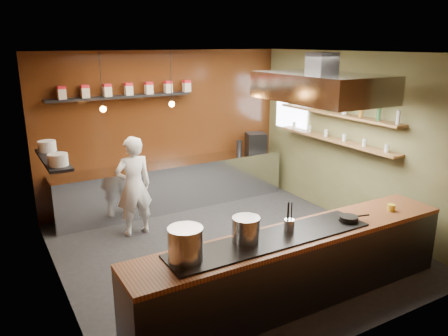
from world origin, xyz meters
TOP-DOWN VIEW (x-y plane):
  - floor at (0.00, 0.00)m, footprint 5.00×5.00m
  - back_wall at (0.00, 2.50)m, footprint 5.00×0.00m
  - left_wall at (-2.50, 0.00)m, footprint 0.00×5.00m
  - right_wall at (2.50, 0.00)m, footprint 0.00×5.00m
  - ceiling at (0.00, 0.00)m, footprint 5.00×5.00m
  - window_pane at (2.45, 1.70)m, footprint 0.00×1.00m
  - prep_counter at (0.00, 2.17)m, footprint 4.60×0.65m
  - pass_counter at (-0.00, -1.60)m, footprint 4.40×0.72m
  - tin_shelf at (-0.90, 2.36)m, footprint 2.60×0.26m
  - plate_shelf at (-2.34, 1.00)m, footprint 0.30×1.40m
  - bottle_shelf_upper at (2.34, 0.30)m, footprint 0.26×2.80m
  - bottle_shelf_lower at (2.34, 0.30)m, footprint 0.26×2.80m
  - extractor_hood at (1.30, -0.40)m, footprint 1.20×2.00m
  - pendant_left at (-1.40, 1.70)m, footprint 0.10×0.10m
  - pendant_right at (-0.20, 1.70)m, footprint 0.10×0.10m
  - storage_tins at (-0.75, 2.36)m, footprint 2.43×0.13m
  - plate_stacks at (-2.34, 1.00)m, footprint 0.26×1.16m
  - bottles at (2.34, 0.30)m, footprint 0.06×2.66m
  - wine_glasses at (2.34, 0.30)m, footprint 0.07×2.37m
  - stockpot_large at (-1.49, -1.57)m, footprint 0.47×0.47m
  - stockpot_small at (-0.72, -1.53)m, footprint 0.39×0.39m
  - utensil_crock at (-0.12, -1.56)m, footprint 0.17×0.17m
  - frying_pan at (0.77, -1.67)m, footprint 0.42×0.25m
  - butter_jar at (1.56, -1.67)m, footprint 0.12×0.12m
  - espresso_machine at (1.88, 2.14)m, footprint 0.50×0.48m
  - chef at (-1.09, 1.31)m, footprint 0.63×0.43m

SIDE VIEW (x-z plane):
  - floor at x=0.00m, z-range 0.00..0.00m
  - prep_counter at x=0.00m, z-range 0.00..0.90m
  - pass_counter at x=0.00m, z-range 0.00..0.94m
  - chef at x=-1.09m, z-range 0.00..1.69m
  - butter_jar at x=1.56m, z-range 0.92..1.01m
  - frying_pan at x=0.77m, z-range 0.94..1.00m
  - utensil_crock at x=-0.12m, z-range 0.94..1.10m
  - stockpot_small at x=-0.72m, z-range 0.94..1.24m
  - espresso_machine at x=1.88m, z-range 0.90..1.30m
  - stockpot_large at x=-1.49m, z-range 0.94..1.30m
  - bottle_shelf_lower at x=2.34m, z-range 1.43..1.47m
  - back_wall at x=0.00m, z-range -1.00..4.00m
  - left_wall at x=-2.50m, z-range -1.00..4.00m
  - right_wall at x=2.50m, z-range -1.00..4.00m
  - wine_glasses at x=2.34m, z-range 1.47..1.60m
  - plate_shelf at x=-2.34m, z-range 1.53..1.57m
  - plate_stacks at x=-2.34m, z-range 1.57..1.73m
  - window_pane at x=2.45m, z-range 1.40..2.40m
  - bottle_shelf_upper at x=2.34m, z-range 1.90..1.94m
  - bottles at x=2.34m, z-range 1.94..2.18m
  - pendant_left at x=-1.40m, z-range 1.68..2.63m
  - pendant_right at x=-0.20m, z-range 1.68..2.63m
  - tin_shelf at x=-0.90m, z-range 2.18..2.22m
  - storage_tins at x=-0.75m, z-range 2.22..2.44m
  - extractor_hood at x=1.30m, z-range 2.15..2.87m
  - ceiling at x=0.00m, z-range 3.00..3.00m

